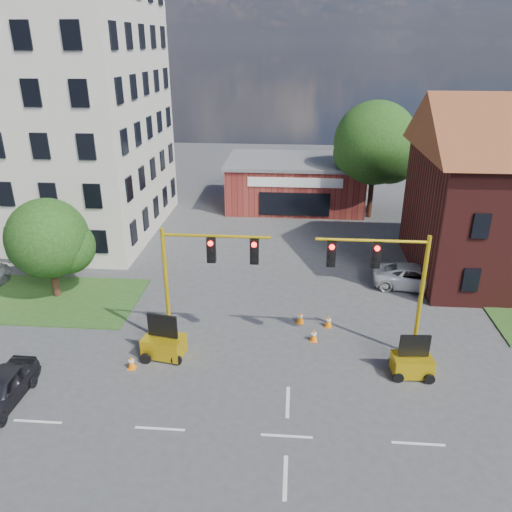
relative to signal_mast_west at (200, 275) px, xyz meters
The scene contains 16 objects.
ground 8.38m from the signal_mast_west, 54.01° to the right, with size 120.00×120.00×0.00m, color #414143.
lane_markings 10.73m from the signal_mast_west, 64.17° to the right, with size 60.00×36.00×0.01m, color white, non-canonical shape.
office_block 23.21m from the signal_mast_west, 134.52° to the left, with size 18.40×15.40×20.60m.
brick_shop 24.44m from the signal_mast_west, 79.71° to the left, with size 12.40×8.40×4.30m.
tree_large 23.97m from the signal_mast_west, 62.01° to the left, with size 7.21×6.86×9.83m.
tree_nw_front 10.47m from the signal_mast_west, 154.05° to the left, with size 4.84×4.61×6.03m.
signal_mast_west is the anchor object (origin of this frame).
signal_mast_east 8.71m from the signal_mast_west, ahead, with size 5.30×0.60×6.20m.
trailer_west 3.81m from the signal_mast_west, 147.21° to the right, with size 2.11×1.60×2.17m.
trailer_east 10.59m from the signal_mast_west, ahead, with size 1.83×1.28×1.99m.
cone_a 5.14m from the signal_mast_west, 143.27° to the right, with size 0.40×0.40×0.70m.
cone_b 6.57m from the signal_mast_west, 27.64° to the left, with size 0.40×0.40×0.70m.
cone_c 6.67m from the signal_mast_west, ahead, with size 0.40×0.40×0.70m.
cone_d 7.66m from the signal_mast_west, 19.58° to the left, with size 0.40×0.40×0.70m.
pickup_white 14.44m from the signal_mast_west, 31.83° to the left, with size 2.36×5.11×1.42m, color silver.
sedan_dark 9.66m from the signal_mast_west, 146.74° to the right, with size 1.66×4.12×1.40m, color black.
Camera 1 is at (0.02, -15.02, 14.03)m, focal length 35.00 mm.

